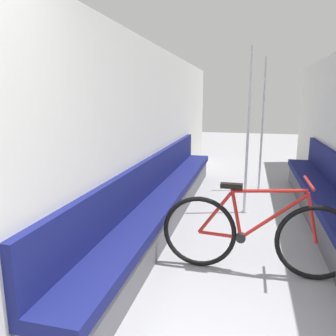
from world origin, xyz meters
TOP-DOWN VIEW (x-y plane):
  - wall_left at (-1.27, 3.29)m, footprint 0.10×9.78m
  - bench_seat_row_left at (-1.03, 3.38)m, footprint 0.43×5.38m
  - bench_seat_row_right at (1.03, 3.38)m, footprint 0.43×5.38m
  - bicycle at (0.12, 2.29)m, footprint 1.75×0.46m
  - grab_pole_near at (-0.00, 3.96)m, footprint 0.08×0.08m
  - grab_pole_far at (0.23, 5.22)m, footprint 0.08×0.08m

SIDE VIEW (x-z plane):
  - bench_seat_row_left at x=-1.03m, z-range -0.15..0.72m
  - bench_seat_row_right at x=1.03m, z-range -0.15..0.72m
  - bicycle at x=0.12m, z-range -0.08..0.83m
  - grab_pole_near at x=0.00m, z-range -0.03..2.24m
  - grab_pole_far at x=0.23m, z-range -0.03..2.24m
  - wall_left at x=-1.27m, z-range 0.00..2.29m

